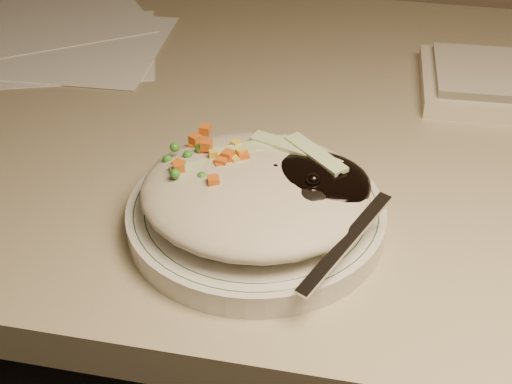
# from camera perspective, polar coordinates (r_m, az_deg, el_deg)

# --- Properties ---
(desk) EXTENTS (1.40, 0.70, 0.74)m
(desk) POSITION_cam_1_polar(r_m,az_deg,el_deg) (0.89, 5.54, -5.11)
(desk) COLOR #9C9071
(desk) RESTS_ON ground
(plate) EXTENTS (0.22, 0.22, 0.02)m
(plate) POSITION_cam_1_polar(r_m,az_deg,el_deg) (0.61, 0.00, -1.96)
(plate) COLOR silver
(plate) RESTS_ON desk
(plate_rim) EXTENTS (0.21, 0.21, 0.00)m
(plate_rim) POSITION_cam_1_polar(r_m,az_deg,el_deg) (0.61, 0.00, -1.22)
(plate_rim) COLOR #144723
(plate_rim) RESTS_ON plate
(meal) EXTENTS (0.21, 0.19, 0.05)m
(meal) POSITION_cam_1_polar(r_m,az_deg,el_deg) (0.59, 0.40, 0.35)
(meal) COLOR #B8AF95
(meal) RESTS_ON plate
(papers) EXTENTS (0.40, 0.40, 0.00)m
(papers) POSITION_cam_1_polar(r_m,az_deg,el_deg) (0.99, -17.11, 11.76)
(papers) COLOR white
(papers) RESTS_ON desk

